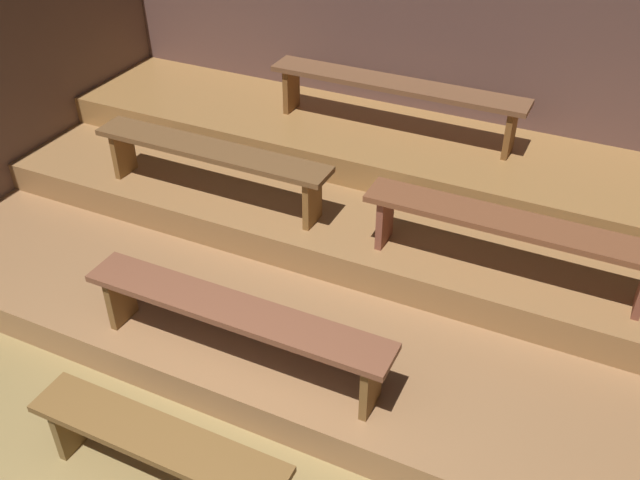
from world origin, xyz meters
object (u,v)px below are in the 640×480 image
Objects in this scene: bench_lower_center at (235,318)px; bench_floor_center at (158,446)px; bench_middle_right at (510,230)px; bench_upper_center at (396,91)px; bench_middle_left at (211,157)px.

bench_floor_center is at bearing -90.27° from bench_lower_center.
bench_middle_right is 1.82m from bench_upper_center.
bench_lower_center is 1.03× the size of bench_middle_left.
bench_middle_left is 0.90× the size of bench_upper_center.
bench_lower_center is 0.93× the size of bench_upper_center.
bench_lower_center is 1.03× the size of bench_middle_right.
bench_upper_center is (1.05, 1.25, 0.25)m from bench_middle_left.
bench_middle_right is at bearing 0.00° from bench_middle_left.
bench_lower_center is at bearing -91.51° from bench_upper_center.
bench_floor_center is 3.48m from bench_upper_center.
bench_upper_center is at bearing 50.10° from bench_middle_left.
bench_lower_center is 1.64m from bench_middle_left.
bench_upper_center is (0.07, 2.55, 0.50)m from bench_lower_center.
bench_middle_left is 1.00× the size of bench_middle_right.
bench_upper_center is at bearing 88.49° from bench_lower_center.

